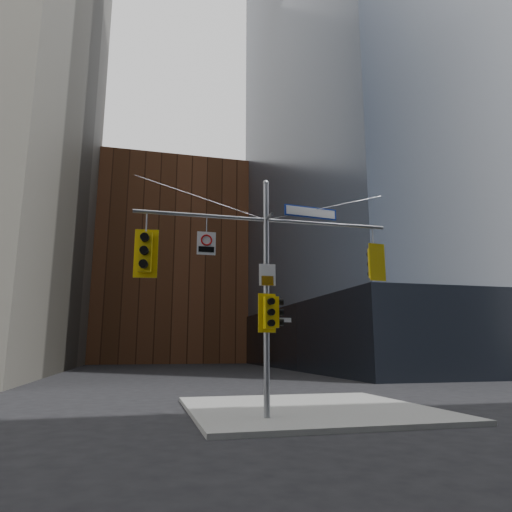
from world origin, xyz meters
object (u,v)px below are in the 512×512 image
signal_assembly (266,270)px  traffic_light_pole_side (277,312)px  traffic_light_west_arm (145,252)px  traffic_light_pole_front (269,313)px  traffic_light_east_arm (374,263)px  regulatory_sign_arm (206,243)px  street_sign_blade (311,212)px

signal_assembly → traffic_light_pole_side: 1.30m
traffic_light_west_arm → traffic_light_pole_front: (3.59, -0.28, -1.68)m
traffic_light_pole_front → signal_assembly: bearing=82.8°
signal_assembly → traffic_light_west_arm: (-3.60, 0.01, 0.38)m
traffic_light_east_arm → traffic_light_pole_front: 4.01m
signal_assembly → regulatory_sign_arm: signal_assembly is taller
traffic_light_pole_side → traffic_light_pole_front: (-0.32, -0.26, -0.03)m
traffic_light_west_arm → signal_assembly: bearing=7.7°
traffic_light_pole_front → regulatory_sign_arm: (-1.84, 0.25, 2.05)m
traffic_light_east_arm → street_sign_blade: bearing=-6.0°
signal_assembly → street_sign_blade: bearing=0.1°
traffic_light_east_arm → traffic_light_pole_side: bearing=-5.9°
traffic_light_pole_side → traffic_light_pole_front: bearing=144.1°
traffic_light_east_arm → traffic_light_pole_side: traffic_light_east_arm is taller
signal_assembly → street_sign_blade: (1.48, 0.00, 1.93)m
traffic_light_west_arm → street_sign_blade: bearing=7.8°
traffic_light_west_arm → traffic_light_pole_side: traffic_light_west_arm is taller
signal_assembly → regulatory_sign_arm: (-1.84, -0.02, 0.75)m
traffic_light_pole_front → street_sign_blade: 3.57m
street_sign_blade → signal_assembly: bearing=173.1°
traffic_light_west_arm → traffic_light_east_arm: size_ratio=1.18×
traffic_light_west_arm → traffic_light_pole_front: size_ratio=1.24×
traffic_light_pole_side → street_sign_blade: size_ratio=0.51×
traffic_light_pole_front → street_sign_blade: street_sign_blade is taller
traffic_light_pole_side → traffic_light_east_arm: bearing=-75.6°
signal_assembly → traffic_light_pole_front: signal_assembly is taller
street_sign_blade → traffic_light_west_arm: bearing=172.9°
traffic_light_west_arm → regulatory_sign_arm: 1.79m
signal_assembly → traffic_light_east_arm: bearing=0.0°
signal_assembly → traffic_light_east_arm: (3.63, 0.00, 0.38)m
traffic_light_east_arm → traffic_light_pole_front: traffic_light_east_arm is taller
traffic_light_east_arm → regulatory_sign_arm: (-5.47, -0.02, 0.37)m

